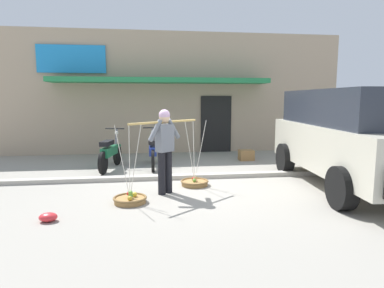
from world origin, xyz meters
TOP-DOWN VIEW (x-y plane):
  - ground_plane at (0.00, 0.00)m, footprint 90.00×90.00m
  - sidewalk_curb at (0.00, 0.70)m, footprint 20.00×0.24m
  - fruit_vendor at (-0.60, -0.50)m, footprint 1.38×1.11m
  - fruit_basket_left_side at (0.08, 0.04)m, footprint 0.62×0.62m
  - fruit_basket_right_side at (-1.27, -1.04)m, footprint 0.62×0.62m
  - motorcycle_nearest_shop at (-1.94, 2.03)m, footprint 0.58×1.80m
  - motorcycle_second_in_row at (-0.78, 2.15)m, footprint 0.54×1.82m
  - parked_truck at (3.43, -0.48)m, footprint 2.44×4.93m
  - storefront_building at (-0.43, 7.13)m, footprint 13.00×6.00m
  - plastic_litter_bag at (-2.50, -1.82)m, footprint 0.28×0.22m
  - wooden_crate at (2.12, 2.84)m, footprint 0.44×0.36m

SIDE VIEW (x-z plane):
  - ground_plane at x=0.00m, z-range 0.00..0.00m
  - sidewalk_curb at x=0.00m, z-range 0.00..0.10m
  - plastic_litter_bag at x=-2.50m, z-range 0.00..0.14m
  - fruit_basket_left_side at x=0.08m, z-range -0.65..0.80m
  - fruit_basket_right_side at x=-1.27m, z-range -0.65..0.80m
  - wooden_crate at x=2.12m, z-range 0.00..0.32m
  - motorcycle_nearest_shop at x=-1.94m, z-range -0.09..1.00m
  - motorcycle_second_in_row at x=-0.78m, z-range -0.09..1.00m
  - fruit_vendor at x=-0.60m, z-range 0.13..1.83m
  - parked_truck at x=3.43m, z-range 0.08..2.18m
  - storefront_building at x=-0.43m, z-range 0.00..4.20m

